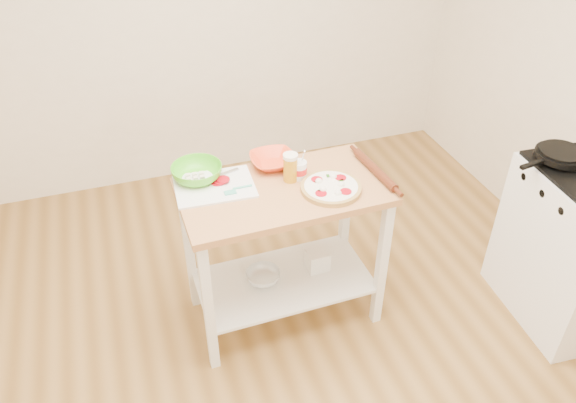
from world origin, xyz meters
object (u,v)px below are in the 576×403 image
at_px(prep_island, 283,228).
at_px(pizza, 331,187).
at_px(cutting_board, 214,186).
at_px(shelf_bin, 317,259).
at_px(beer_pint, 290,167).
at_px(knife, 210,179).
at_px(skillet, 560,155).
at_px(yogurt_tub, 299,170).
at_px(orange_bowl, 273,161).
at_px(green_bowl, 197,173).
at_px(shelf_glass_bowl, 263,276).
at_px(rolling_pin, 375,170).
at_px(spatula, 237,189).

distance_m(prep_island, pizza, 0.37).
xyz_separation_m(cutting_board, shelf_bin, (0.55, -0.09, -0.59)).
distance_m(beer_pint, shelf_bin, 0.68).
relative_size(cutting_board, knife, 1.58).
bearing_deg(skillet, yogurt_tub, 157.12).
bearing_deg(prep_island, pizza, -22.14).
height_order(knife, shelf_bin, knife).
xyz_separation_m(orange_bowl, green_bowl, (-0.41, -0.01, 0.01)).
bearing_deg(shelf_bin, shelf_glass_bowl, -178.82).
xyz_separation_m(skillet, knife, (-1.80, 0.45, -0.06)).
xyz_separation_m(skillet, shelf_glass_bowl, (-1.58, 0.31, -0.68)).
height_order(skillet, knife, skillet).
distance_m(cutting_board, shelf_bin, 0.81).
bearing_deg(cutting_board, shelf_glass_bowl, -21.02).
height_order(cutting_board, rolling_pin, rolling_pin).
bearing_deg(green_bowl, prep_island, -28.87).
distance_m(cutting_board, knife, 0.05).
xyz_separation_m(prep_island, orange_bowl, (0.01, 0.23, 0.29)).
bearing_deg(yogurt_tub, green_bowl, 163.27).
xyz_separation_m(orange_bowl, rolling_pin, (0.49, -0.25, -0.01)).
height_order(skillet, shelf_bin, skillet).
distance_m(cutting_board, rolling_pin, 0.85).
distance_m(green_bowl, rolling_pin, 0.94).
height_order(green_bowl, yogurt_tub, yogurt_tub).
bearing_deg(knife, shelf_glass_bowl, -48.98).
bearing_deg(shelf_glass_bowl, pizza, -19.44).
bearing_deg(rolling_pin, yogurt_tub, 167.03).
relative_size(skillet, pizza, 1.36).
bearing_deg(rolling_pin, shelf_glass_bowl, 175.16).
xyz_separation_m(orange_bowl, shelf_glass_bowl, (-0.13, -0.20, -0.64)).
bearing_deg(pizza, spatula, 163.60).
height_order(green_bowl, beer_pint, beer_pint).
distance_m(yogurt_tub, shelf_bin, 0.64).
xyz_separation_m(pizza, shelf_glass_bowl, (-0.34, 0.12, -0.62)).
distance_m(skillet, shelf_glass_bowl, 1.75).
bearing_deg(knife, pizza, -41.09).
height_order(orange_bowl, rolling_pin, orange_bowl).
xyz_separation_m(knife, orange_bowl, (0.36, 0.05, 0.01)).
relative_size(spatula, rolling_pin, 0.38).
xyz_separation_m(rolling_pin, shelf_glass_bowl, (-0.62, 0.05, -0.63)).
bearing_deg(spatula, shelf_glass_bowl, -7.28).
distance_m(pizza, cutting_board, 0.60).
height_order(prep_island, skillet, skillet).
height_order(yogurt_tub, shelf_bin, yogurt_tub).
height_order(pizza, spatula, pizza).
bearing_deg(spatula, knife, 128.89).
height_order(orange_bowl, shelf_bin, orange_bowl).
bearing_deg(green_bowl, cutting_board, -55.10).
bearing_deg(beer_pint, orange_bowl, 105.13).
relative_size(prep_island, orange_bowl, 4.45).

